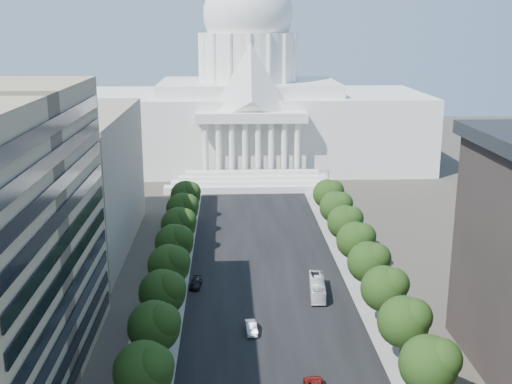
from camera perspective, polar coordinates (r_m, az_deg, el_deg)
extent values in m
cube|color=black|center=(135.11, 0.66, -6.08)|extent=(30.00, 260.00, 0.01)
cube|color=gray|center=(135.45, -7.43, -6.16)|extent=(8.00, 260.00, 0.02)
cube|color=gray|center=(137.43, 8.64, -5.89)|extent=(8.00, 260.00, 0.02)
cube|color=white|center=(224.02, -0.67, 5.63)|extent=(120.00, 50.00, 25.00)
cube|color=white|center=(222.18, -0.69, 9.32)|extent=(60.00, 40.00, 4.00)
cube|color=white|center=(196.14, -0.42, 6.68)|extent=(34.00, 8.00, 3.00)
cylinder|color=white|center=(221.45, -0.69, 11.90)|extent=(32.00, 32.00, 16.00)
ellipsoid|color=white|center=(221.19, -0.71, 15.52)|extent=(30.00, 30.00, 27.60)
cube|color=gray|center=(145.88, -18.73, 0.86)|extent=(38.00, 52.00, 30.00)
sphere|color=black|center=(84.08, -9.98, -15.38)|extent=(7.60, 7.60, 7.60)
sphere|color=black|center=(82.69, -9.14, -14.98)|extent=(5.32, 5.32, 5.32)
cylinder|color=#33261C|center=(96.74, -8.94, -14.24)|extent=(0.56, 0.56, 2.94)
sphere|color=black|center=(94.56, -9.06, -11.74)|extent=(7.60, 7.60, 7.60)
sphere|color=black|center=(93.24, -8.31, -11.33)|extent=(5.32, 5.32, 5.32)
cylinder|color=#33261C|center=(107.33, -8.25, -11.14)|extent=(0.56, 0.56, 2.94)
sphere|color=black|center=(105.37, -8.34, -8.84)|extent=(7.60, 7.60, 7.60)
sphere|color=black|center=(104.10, -7.67, -8.43)|extent=(5.32, 5.32, 5.32)
cylinder|color=#33261C|center=(118.19, -7.69, -8.60)|extent=(0.56, 0.56, 2.94)
sphere|color=black|center=(116.42, -7.77, -6.48)|extent=(7.60, 7.60, 7.60)
sphere|color=black|center=(115.19, -7.16, -6.08)|extent=(5.32, 5.32, 5.32)
cylinder|color=#33261C|center=(129.25, -7.23, -6.49)|extent=(0.56, 0.56, 2.94)
sphere|color=black|center=(127.63, -7.30, -4.53)|extent=(7.60, 7.60, 7.60)
sphere|color=black|center=(126.44, -6.74, -4.15)|extent=(5.32, 5.32, 5.32)
cylinder|color=#33261C|center=(140.47, -6.85, -4.72)|extent=(0.56, 0.56, 2.94)
sphere|color=black|center=(138.98, -6.91, -2.89)|extent=(7.60, 7.60, 7.60)
sphere|color=black|center=(137.82, -6.39, -2.53)|extent=(5.32, 5.32, 5.32)
cylinder|color=#33261C|center=(151.81, -6.52, -3.21)|extent=(0.56, 0.56, 2.94)
sphere|color=black|center=(150.43, -6.57, -1.51)|extent=(7.60, 7.60, 7.60)
sphere|color=black|center=(149.30, -6.10, -1.17)|extent=(5.32, 5.32, 5.32)
cylinder|color=#33261C|center=(163.24, -6.24, -1.91)|extent=(0.56, 0.56, 2.94)
sphere|color=black|center=(161.96, -6.29, -0.32)|extent=(7.60, 7.60, 7.60)
sphere|color=black|center=(160.85, -5.85, 0.01)|extent=(5.32, 5.32, 5.32)
sphere|color=black|center=(87.07, 15.07, -14.57)|extent=(7.60, 7.60, 7.60)
sphere|color=black|center=(86.29, 16.15, -14.07)|extent=(5.32, 5.32, 5.32)
cylinder|color=#33261C|center=(99.35, 12.80, -13.62)|extent=(0.56, 0.56, 2.94)
sphere|color=black|center=(97.23, 12.96, -11.17)|extent=(7.60, 7.60, 7.60)
sphere|color=black|center=(96.44, 13.89, -10.71)|extent=(5.32, 5.32, 5.32)
cylinder|color=#33261C|center=(109.69, 11.16, -10.68)|extent=(0.56, 0.56, 2.94)
sphere|color=black|center=(107.77, 11.28, -8.42)|extent=(7.60, 7.60, 7.60)
sphere|color=black|center=(106.98, 12.11, -7.99)|extent=(5.32, 5.32, 5.32)
cylinder|color=#33261C|center=(120.34, 9.83, -8.25)|extent=(0.56, 0.56, 2.94)
sphere|color=black|center=(118.60, 9.93, -6.16)|extent=(7.60, 7.60, 7.60)
sphere|color=black|center=(117.79, 10.67, -5.75)|extent=(5.32, 5.32, 5.32)
cylinder|color=#33261C|center=(131.22, 8.73, -6.22)|extent=(0.56, 0.56, 2.94)
sphere|color=black|center=(129.62, 8.81, -4.28)|extent=(7.60, 7.60, 7.60)
sphere|color=black|center=(128.82, 9.48, -3.89)|extent=(5.32, 5.32, 5.32)
cylinder|color=#33261C|center=(142.28, 7.81, -4.50)|extent=(0.56, 0.56, 2.94)
sphere|color=black|center=(140.81, 7.88, -2.69)|extent=(7.60, 7.60, 7.60)
sphere|color=black|center=(140.01, 8.48, -2.33)|extent=(5.32, 5.32, 5.32)
cylinder|color=#33261C|center=(153.48, 7.03, -3.03)|extent=(0.56, 0.56, 2.94)
sphere|color=black|center=(152.12, 7.08, -1.34)|extent=(7.60, 7.60, 7.60)
sphere|color=black|center=(151.32, 7.64, -1.00)|extent=(5.32, 5.32, 5.32)
cylinder|color=#33261C|center=(164.80, 6.35, -1.75)|extent=(0.56, 0.56, 2.94)
sphere|color=black|center=(163.53, 6.40, -0.18)|extent=(7.60, 7.60, 7.60)
sphere|color=black|center=(162.73, 6.91, 0.15)|extent=(5.32, 5.32, 5.32)
cylinder|color=gray|center=(87.82, 16.81, -15.68)|extent=(0.18, 0.18, 9.00)
cylinder|color=gray|center=(85.39, 16.25, -13.27)|extent=(2.40, 0.14, 0.14)
sphere|color=gray|center=(85.10, 15.52, -13.39)|extent=(0.44, 0.44, 0.44)
cylinder|color=gray|center=(109.04, 12.53, -9.17)|extent=(0.18, 0.18, 9.00)
cylinder|color=gray|center=(107.09, 12.03, -7.10)|extent=(2.40, 0.14, 0.14)
sphere|color=gray|center=(106.86, 11.46, -7.17)|extent=(0.44, 0.44, 0.44)
cylinder|color=gray|center=(131.60, 9.77, -4.80)|extent=(0.18, 0.18, 9.00)
cylinder|color=gray|center=(129.99, 9.34, -3.03)|extent=(2.40, 0.14, 0.14)
sphere|color=gray|center=(129.80, 8.86, -3.08)|extent=(0.44, 0.44, 0.44)
cylinder|color=gray|center=(154.91, 7.85, -1.72)|extent=(0.18, 0.18, 9.00)
cylinder|color=gray|center=(153.54, 7.47, -0.18)|extent=(2.40, 0.14, 0.14)
sphere|color=gray|center=(153.38, 7.06, -0.22)|extent=(0.44, 0.44, 0.44)
cylinder|color=gray|center=(178.67, 6.45, 0.56)|extent=(0.18, 0.18, 9.00)
cylinder|color=gray|center=(177.49, 6.10, 1.90)|extent=(2.40, 0.14, 0.14)
sphere|color=gray|center=(177.35, 5.75, 1.86)|extent=(0.44, 0.44, 0.44)
imported|color=#ACAEB4|center=(105.07, -0.43, -11.98)|extent=(1.97, 4.94, 1.60)
imported|color=black|center=(122.26, -5.37, -8.10)|extent=(2.43, 5.08, 1.43)
imported|color=white|center=(118.62, 5.46, -8.41)|extent=(3.50, 11.13, 3.05)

